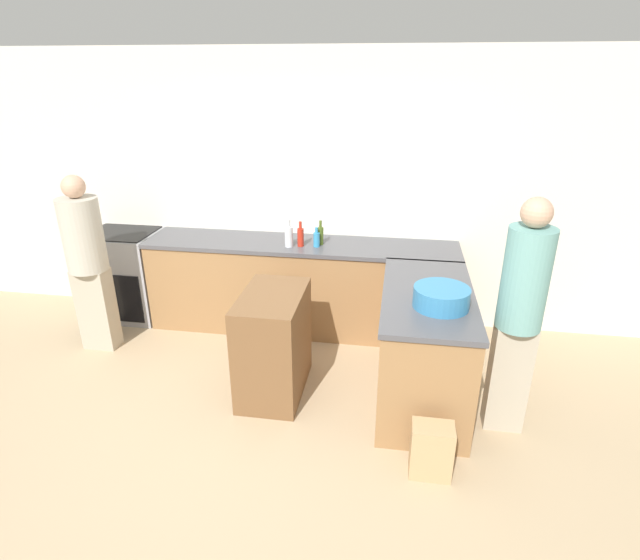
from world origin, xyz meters
TOP-DOWN VIEW (x-y plane):
  - ground_plane at (0.00, 0.00)m, footprint 14.00×14.00m
  - wall_back at (0.00, 2.08)m, footprint 8.00×0.06m
  - counter_back at (0.00, 1.75)m, footprint 3.07×0.63m
  - counter_peninsula at (1.19, 0.75)m, footprint 0.69×1.44m
  - range_oven at (-1.90, 1.75)m, footprint 0.71×0.61m
  - island_table at (-0.01, 0.62)m, footprint 0.48×0.80m
  - mixing_bowl at (1.27, 0.51)m, footprint 0.40×0.40m
  - dish_soap_bottle at (0.17, 1.66)m, footprint 0.06×0.06m
  - hot_sauce_bottle at (0.02, 1.65)m, footprint 0.06×0.06m
  - vinegar_bottle_clear at (-0.09, 1.62)m, footprint 0.08×0.08m
  - olive_oil_bottle at (0.20, 1.73)m, footprint 0.06×0.06m
  - person_by_range at (-1.84, 1.06)m, footprint 0.35×0.35m
  - person_at_peninsula at (1.79, 0.45)m, footprint 0.31×0.31m
  - paper_bag at (1.24, -0.14)m, footprint 0.27×0.18m

SIDE VIEW (x-z plane):
  - ground_plane at x=0.00m, z-range 0.00..0.00m
  - paper_bag at x=1.24m, z-range 0.00..0.38m
  - island_table at x=-0.01m, z-range 0.00..0.87m
  - counter_back at x=0.00m, z-range 0.00..0.93m
  - counter_peninsula at x=1.19m, z-range 0.00..0.93m
  - range_oven at x=-1.90m, z-range 0.00..0.94m
  - person_by_range at x=-1.84m, z-range 0.07..1.73m
  - person_at_peninsula at x=1.79m, z-range 0.09..1.84m
  - mixing_bowl at x=1.27m, z-range 0.93..1.07m
  - dish_soap_bottle at x=0.17m, z-range 0.91..1.10m
  - olive_oil_bottle at x=0.20m, z-range 0.90..1.14m
  - hot_sauce_bottle at x=0.02m, z-range 0.90..1.14m
  - vinegar_bottle_clear at x=-0.09m, z-range 0.90..1.17m
  - wall_back at x=0.00m, z-range 0.00..2.70m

